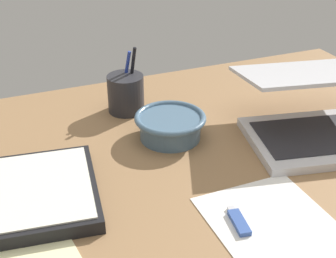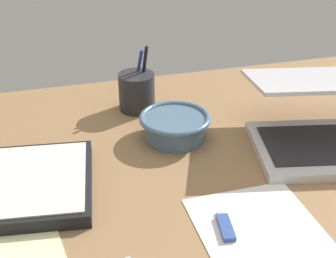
# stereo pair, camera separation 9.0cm
# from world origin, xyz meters

# --- Properties ---
(desk_top) EXTENTS (1.40, 1.00, 0.02)m
(desk_top) POSITION_xyz_m (0.00, 0.00, 0.01)
(desk_top) COLOR #936D47
(desk_top) RESTS_ON ground
(laptop) EXTENTS (0.35, 0.35, 0.15)m
(laptop) POSITION_xyz_m (0.33, 0.05, 0.07)
(laptop) COLOR silver
(laptop) RESTS_ON desk_top
(bowl) EXTENTS (0.15, 0.15, 0.05)m
(bowl) POSITION_xyz_m (0.04, 0.16, 0.05)
(bowl) COLOR slate
(bowl) RESTS_ON desk_top
(pen_cup) EXTENTS (0.09, 0.09, 0.15)m
(pen_cup) POSITION_xyz_m (-0.01, 0.32, 0.07)
(pen_cup) COLOR #28282D
(pen_cup) RESTS_ON desk_top
(paper_sheet_front) EXTENTS (0.20, 0.28, 0.00)m
(paper_sheet_front) POSITION_xyz_m (0.09, -0.19, 0.02)
(paper_sheet_front) COLOR white
(paper_sheet_front) RESTS_ON desk_top
(usb_drive) EXTENTS (0.03, 0.07, 0.01)m
(usb_drive) POSITION_xyz_m (0.04, -0.14, 0.02)
(usb_drive) COLOR #33519E
(usb_drive) RESTS_ON desk_top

